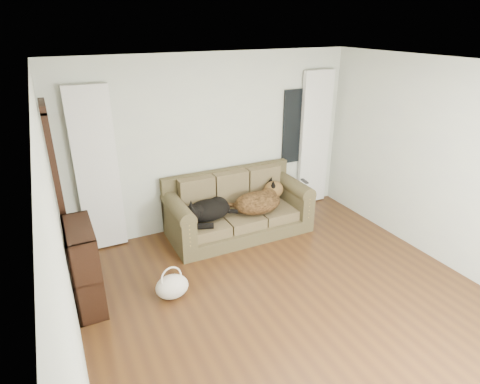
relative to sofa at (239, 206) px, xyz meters
name	(u,v)px	position (x,y,z in m)	size (l,w,h in m)	color
floor	(303,313)	(-0.17, -1.97, -0.45)	(5.00, 5.00, 0.00)	#3C2312
ceiling	(322,70)	(-0.17, -1.97, 2.15)	(5.00, 5.00, 0.00)	white
wall_back	(213,143)	(-0.17, 0.53, 0.85)	(4.50, 0.04, 2.60)	beige
wall_left	(65,264)	(-2.42, -1.97, 0.85)	(0.04, 5.00, 2.60)	beige
wall_right	(465,172)	(2.08, -1.97, 0.85)	(0.04, 5.00, 2.60)	beige
curtain_left	(97,171)	(-1.87, 0.45, 0.70)	(0.55, 0.08, 2.25)	silver
curtain_right	(315,139)	(1.63, 0.45, 0.70)	(0.55, 0.08, 2.25)	silver
window_pane	(296,126)	(1.28, 0.50, 0.95)	(0.50, 0.03, 1.20)	black
door_casing	(60,195)	(-2.37, 0.07, 0.60)	(0.07, 0.60, 2.10)	black
sofa	(239,206)	(0.00, 0.00, 0.00)	(2.09, 0.90, 0.85)	#403420
dog_black_lab	(206,211)	(-0.53, -0.03, 0.03)	(0.67, 0.47, 0.29)	black
dog_shepherd	(259,202)	(0.29, -0.10, 0.04)	(0.76, 0.54, 0.34)	black
tv_remote	(305,181)	(1.03, -0.19, 0.28)	(0.05, 0.19, 0.02)	black
tote_bag	(172,285)	(-1.38, -1.05, -0.29)	(0.39, 0.30, 0.28)	beige
bookshelf	(84,266)	(-2.26, -0.74, 0.05)	(0.29, 0.79, 0.98)	black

